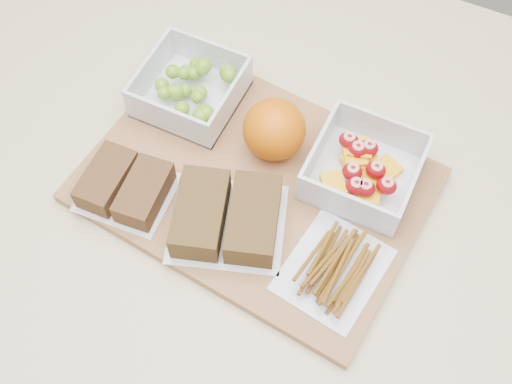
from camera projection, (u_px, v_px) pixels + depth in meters
ground at (251, 365)px, 1.62m from camera, size 4.00×4.00×0.00m
counter at (250, 305)px, 1.23m from camera, size 1.20×0.90×0.90m
cutting_board at (255, 185)px, 0.83m from camera, size 0.45×0.34×0.02m
grape_container at (193, 88)px, 0.87m from camera, size 0.13×0.13×0.05m
fruit_container at (363, 170)px, 0.81m from camera, size 0.13×0.13×0.06m
orange at (274, 130)px, 0.81m from camera, size 0.08×0.08×0.08m
sandwich_bag_left at (126, 186)px, 0.80m from camera, size 0.12×0.11×0.03m
sandwich_bag_center at (227, 217)px, 0.77m from camera, size 0.17×0.16×0.04m
pretzel_bag at (334, 265)px, 0.75m from camera, size 0.12×0.14×0.03m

